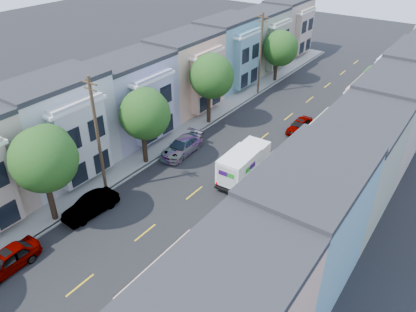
% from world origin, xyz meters
% --- Properties ---
extents(ground, '(160.00, 160.00, 0.00)m').
position_xyz_m(ground, '(0.00, 0.00, 0.00)').
color(ground, black).
rests_on(ground, ground).
extents(road_slab, '(12.00, 70.00, 0.02)m').
position_xyz_m(road_slab, '(0.00, 15.00, 0.01)').
color(road_slab, black).
rests_on(road_slab, ground).
extents(curb_left, '(0.30, 70.00, 0.15)m').
position_xyz_m(curb_left, '(-6.05, 15.00, 0.07)').
color(curb_left, gray).
rests_on(curb_left, ground).
extents(curb_right, '(0.30, 70.00, 0.15)m').
position_xyz_m(curb_right, '(6.05, 15.00, 0.07)').
color(curb_right, gray).
rests_on(curb_right, ground).
extents(sidewalk_left, '(2.60, 70.00, 0.15)m').
position_xyz_m(sidewalk_left, '(-7.35, 15.00, 0.07)').
color(sidewalk_left, gray).
rests_on(sidewalk_left, ground).
extents(sidewalk_right, '(2.60, 70.00, 0.15)m').
position_xyz_m(sidewalk_right, '(7.35, 15.00, 0.07)').
color(sidewalk_right, gray).
rests_on(sidewalk_right, ground).
extents(centerline, '(0.12, 70.00, 0.01)m').
position_xyz_m(centerline, '(0.00, 15.00, 0.00)').
color(centerline, gold).
rests_on(centerline, ground).
extents(townhouse_row_left, '(5.00, 70.00, 8.50)m').
position_xyz_m(townhouse_row_left, '(-11.15, 15.00, 0.00)').
color(townhouse_row_left, '#9AA386').
rests_on(townhouse_row_left, ground).
extents(townhouse_row_right, '(5.00, 70.00, 8.50)m').
position_xyz_m(townhouse_row_right, '(11.15, 15.00, 0.00)').
color(townhouse_row_right, '#9AA386').
rests_on(townhouse_row_right, ground).
extents(tree_b, '(4.70, 4.70, 7.92)m').
position_xyz_m(tree_b, '(-6.30, -2.86, 5.54)').
color(tree_b, black).
rests_on(tree_b, ground).
extents(tree_c, '(4.52, 4.52, 7.35)m').
position_xyz_m(tree_c, '(-6.30, 7.22, 5.07)').
color(tree_c, black).
rests_on(tree_c, ground).
extents(tree_d, '(4.70, 4.70, 7.87)m').
position_xyz_m(tree_d, '(-6.30, 17.41, 5.50)').
color(tree_d, black).
rests_on(tree_d, ground).
extents(tree_e, '(4.70, 4.70, 6.99)m').
position_xyz_m(tree_e, '(-6.30, 33.32, 4.63)').
color(tree_e, black).
rests_on(tree_e, ground).
extents(tree_far_r, '(2.99, 2.99, 5.56)m').
position_xyz_m(tree_far_r, '(6.89, 30.42, 4.01)').
color(tree_far_r, black).
rests_on(tree_far_r, ground).
extents(utility_pole_near, '(1.60, 0.26, 10.00)m').
position_xyz_m(utility_pole_near, '(-6.30, 2.00, 5.15)').
color(utility_pole_near, '#42301E').
rests_on(utility_pole_near, ground).
extents(utility_pole_far, '(1.60, 0.26, 10.00)m').
position_xyz_m(utility_pole_far, '(-6.30, 28.00, 5.15)').
color(utility_pole_far, '#42301E').
rests_on(utility_pole_far, ground).
extents(fedex_truck, '(2.25, 5.84, 2.80)m').
position_xyz_m(fedex_truck, '(2.16, 10.26, 1.56)').
color(fedex_truck, white).
rests_on(fedex_truck, ground).
extents(lead_sedan, '(1.69, 4.28, 1.38)m').
position_xyz_m(lead_sedan, '(2.47, 21.37, 0.69)').
color(lead_sedan, black).
rests_on(lead_sedan, ground).
extents(parked_left_b, '(1.98, 4.78, 1.53)m').
position_xyz_m(parked_left_b, '(-4.90, -7.83, 0.77)').
color(parked_left_b, black).
rests_on(parked_left_b, ground).
extents(parked_left_c, '(1.85, 4.53, 1.48)m').
position_xyz_m(parked_left_c, '(-4.90, -0.76, 0.74)').
color(parked_left_c, gray).
rests_on(parked_left_c, ground).
extents(parked_left_d, '(2.41, 5.12, 1.50)m').
position_xyz_m(parked_left_d, '(-4.90, 10.53, 0.75)').
color(parked_left_d, '#610D05').
rests_on(parked_left_d, ground).
extents(parked_right_b, '(1.81, 4.21, 1.36)m').
position_xyz_m(parked_right_b, '(4.90, -1.84, 0.68)').
color(parked_right_b, silver).
rests_on(parked_right_b, ground).
extents(parked_right_c, '(3.04, 5.74, 1.54)m').
position_xyz_m(parked_right_c, '(4.90, 17.04, 0.77)').
color(parked_right_c, black).
rests_on(parked_right_c, ground).
extents(parked_right_d, '(1.51, 4.29, 1.43)m').
position_xyz_m(parked_right_d, '(4.90, 27.29, 0.71)').
color(parked_right_d, black).
rests_on(parked_right_d, ground).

